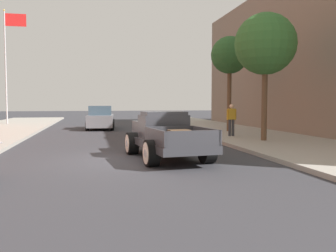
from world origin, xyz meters
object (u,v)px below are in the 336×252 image
at_px(car_background_grey, 101,118).
at_px(pedestrian_sidewalk_right, 231,118).
at_px(street_tree_nearest, 265,44).
at_px(flagpole, 8,54).
at_px(street_tree_second, 230,56).
at_px(hotrod_truck_gunmetal, 164,136).

distance_m(car_background_grey, pedestrian_sidewalk_right, 10.57).
bearing_deg(street_tree_nearest, pedestrian_sidewalk_right, 106.29).
height_order(flagpole, street_tree_second, flagpole).
xyz_separation_m(pedestrian_sidewalk_right, street_tree_nearest, (0.68, -2.33, 3.43)).
distance_m(street_tree_nearest, street_tree_second, 5.50).
relative_size(pedestrian_sidewalk_right, street_tree_nearest, 0.28).
distance_m(pedestrian_sidewalk_right, flagpole, 20.04).
xyz_separation_m(flagpole, street_tree_nearest, (14.36, -16.21, -1.26)).
relative_size(pedestrian_sidewalk_right, street_tree_second, 0.29).
bearing_deg(flagpole, pedestrian_sidewalk_right, -45.43).
bearing_deg(hotrod_truck_gunmetal, pedestrian_sidewalk_right, 50.62).
bearing_deg(flagpole, street_tree_second, -36.04).
bearing_deg(hotrod_truck_gunmetal, flagpole, 114.91).
height_order(hotrod_truck_gunmetal, flagpole, flagpole).
bearing_deg(street_tree_second, hotrod_truck_gunmetal, -122.92).
bearing_deg(street_tree_nearest, car_background_grey, 124.04).
xyz_separation_m(hotrod_truck_gunmetal, flagpole, (-9.06, 19.51, 5.02)).
distance_m(car_background_grey, street_tree_nearest, 13.39).
relative_size(hotrod_truck_gunmetal, street_tree_second, 0.89).
distance_m(flagpole, street_tree_second, 18.26).
bearing_deg(street_tree_second, flagpole, 143.96).
bearing_deg(pedestrian_sidewalk_right, car_background_grey, 128.05).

